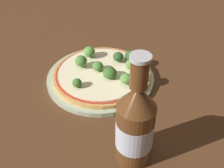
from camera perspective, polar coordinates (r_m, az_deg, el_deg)
ground_plane at (r=0.70m, az=-1.95°, el=2.54°), size 3.00×3.00×0.00m
plate at (r=0.67m, az=-2.50°, el=1.45°), size 0.27×0.27×0.01m
pizza at (r=0.67m, az=-2.24°, el=2.27°), size 0.25×0.25×0.01m
broccoli_floret_0 at (r=0.63m, az=-0.48°, el=2.41°), size 0.03×0.03×0.03m
broccoli_floret_1 at (r=0.71m, az=-4.88°, el=7.06°), size 0.03×0.03×0.03m
broccoli_floret_2 at (r=0.66m, az=-3.08°, el=3.87°), size 0.03×0.03×0.02m
broccoli_floret_3 at (r=0.63m, az=6.25°, el=2.04°), size 0.03×0.03×0.03m
broccoli_floret_4 at (r=0.67m, az=-6.74°, el=4.96°), size 0.03×0.03×0.03m
broccoli_floret_5 at (r=0.69m, az=4.14°, el=6.13°), size 0.03×0.03×0.03m
broccoli_floret_6 at (r=0.61m, az=-7.62°, el=0.22°), size 0.02×0.02×0.02m
broccoli_floret_7 at (r=0.66m, az=4.19°, el=4.27°), size 0.03×0.03×0.03m
broccoli_floret_8 at (r=0.69m, az=1.36°, el=5.96°), size 0.03×0.03×0.03m
broccoli_floret_9 at (r=0.61m, az=3.15°, el=1.16°), size 0.03×0.03×0.03m
beer_bottle at (r=0.45m, az=5.04°, el=-8.91°), size 0.07×0.07×0.22m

